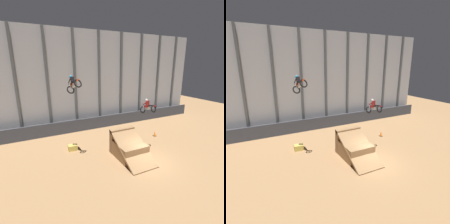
{
  "view_description": "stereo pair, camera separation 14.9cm",
  "coord_description": "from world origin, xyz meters",
  "views": [
    {
      "loc": [
        -9.25,
        -11.06,
        8.61
      ],
      "look_at": [
        -1.17,
        5.08,
        3.59
      ],
      "focal_mm": 28.0,
      "sensor_mm": 36.0,
      "label": 1
    },
    {
      "loc": [
        -9.12,
        -11.13,
        8.61
      ],
      "look_at": [
        -1.17,
        5.08,
        3.59
      ],
      "focal_mm": 28.0,
      "sensor_mm": 36.0,
      "label": 2
    }
  ],
  "objects": [
    {
      "name": "traffic_cone_near_ramp",
      "position": [
        4.37,
        4.41,
        0.28
      ],
      "size": [
        0.36,
        0.36,
        0.58
      ],
      "color": "black",
      "rests_on": "ground_plane"
    },
    {
      "name": "traffic_cone_arena_edge",
      "position": [
        0.87,
        5.45,
        0.28
      ],
      "size": [
        0.36,
        0.36,
        0.58
      ],
      "color": "black",
      "rests_on": "ground_plane"
    },
    {
      "name": "rider_bike_right_air",
      "position": [
        1.55,
        2.51,
        4.41
      ],
      "size": [
        1.08,
        1.77,
        1.61
      ],
      "rotation": [
        -0.26,
        0.0,
        0.23
      ],
      "color": "black"
    },
    {
      "name": "dirt_ramp",
      "position": [
        -1.04,
        1.9,
        0.87
      ],
      "size": [
        2.62,
        4.48,
        2.55
      ],
      "color": "#966F48",
      "rests_on": "ground_plane"
    },
    {
      "name": "lower_barrier",
      "position": [
        0.0,
        10.08,
        0.82
      ],
      "size": [
        31.36,
        0.2,
        1.64
      ],
      "color": "#383D47",
      "rests_on": "ground_plane"
    },
    {
      "name": "arena_back_wall",
      "position": [
        0.0,
        11.42,
        6.39
      ],
      "size": [
        32.0,
        0.4,
        12.78
      ],
      "color": "#A3A8B2",
      "rests_on": "ground_plane"
    },
    {
      "name": "rider_bike_left_air",
      "position": [
        -5.48,
        3.86,
        6.9
      ],
      "size": [
        1.18,
        1.81,
        1.67
      ],
      "rotation": [
        -0.49,
        0.0,
        0.29
      ],
      "color": "black"
    },
    {
      "name": "hay_bale_trackside",
      "position": [
        -5.57,
        5.31,
        0.28
      ],
      "size": [
        0.94,
        0.66,
        0.57
      ],
      "rotation": [
        0.0,
        0.0,
        3.08
      ],
      "color": "#CCB751",
      "rests_on": "ground_plane"
    },
    {
      "name": "ground_plane",
      "position": [
        0.0,
        0.0,
        0.0
      ],
      "size": [
        60.0,
        60.0,
        0.0
      ],
      "primitive_type": "plane",
      "color": "#9E754C"
    }
  ]
}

